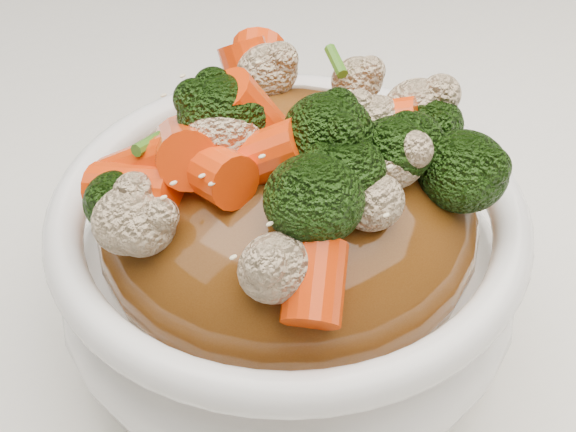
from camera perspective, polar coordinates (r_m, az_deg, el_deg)
tablecloth at (r=0.45m, az=4.61°, el=-5.17°), size 1.20×0.80×0.04m
bowl at (r=0.38m, az=0.00°, el=-3.31°), size 0.22×0.22×0.08m
sauce_base at (r=0.36m, az=0.00°, el=-0.32°), size 0.17×0.17×0.08m
carrots at (r=0.32m, az=0.00°, el=7.04°), size 0.17×0.17×0.04m
broccoli at (r=0.32m, az=0.00°, el=6.91°), size 0.17×0.17×0.04m
cauliflower at (r=0.32m, az=0.00°, el=6.65°), size 0.17×0.17×0.03m
scallions at (r=0.32m, az=0.00°, el=7.17°), size 0.13×0.13×0.02m
sesame_seeds at (r=0.32m, az=0.00°, el=7.17°), size 0.16×0.16×0.01m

